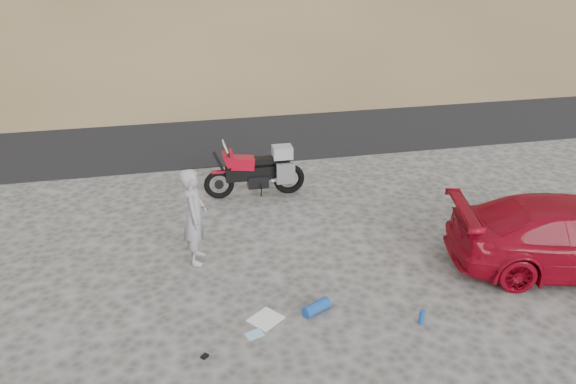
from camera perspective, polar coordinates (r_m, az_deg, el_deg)
name	(u,v)px	position (r m, az deg, el deg)	size (l,w,h in m)	color
ground	(232,283)	(10.25, -5.68, -9.21)	(140.00, 140.00, 0.00)	#484643
road	(198,127)	(18.39, -9.13, 6.52)	(120.00, 7.00, 0.05)	black
motorcycle	(259,171)	(13.20, -2.93, 2.11)	(2.40, 0.70, 1.43)	black
man	(198,260)	(11.00, -9.14, -6.82)	(0.69, 0.45, 1.89)	gray
red_car	(569,267)	(11.90, 26.61, -6.82)	(1.86, 4.58, 1.33)	maroon
gear_white_cloth	(266,319)	(9.37, -2.28, -12.76)	(0.48, 0.43, 0.02)	white
gear_blue_mat	(317,307)	(9.47, 2.92, -11.62)	(0.20, 0.20, 0.49)	#194696
gear_bottle	(422,317)	(9.46, 13.43, -12.25)	(0.09, 0.09, 0.25)	#194696
gear_glove_b	(205,356)	(8.76, -8.46, -16.18)	(0.11, 0.08, 0.04)	black
gear_blue_cloth	(254,334)	(9.09, -3.44, -14.25)	(0.27, 0.20, 0.01)	#92C5E2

